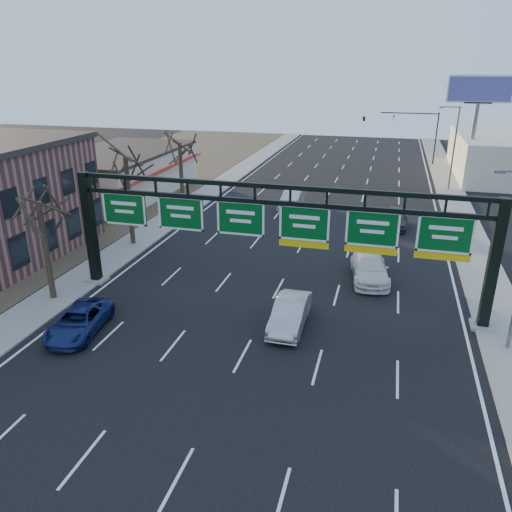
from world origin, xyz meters
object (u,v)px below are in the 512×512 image
(car_blue_suv, at_px, (79,321))
(car_silver_sedan, at_px, (290,314))
(sign_gantry, at_px, (275,229))
(car_white_wagon, at_px, (370,268))

(car_blue_suv, bearing_deg, car_silver_sedan, 11.03)
(sign_gantry, xyz_separation_m, car_white_wagon, (5.27, 4.99, -3.83))
(car_blue_suv, relative_size, car_silver_sedan, 1.01)
(sign_gantry, height_order, car_white_wagon, sign_gantry)
(sign_gantry, height_order, car_blue_suv, sign_gantry)
(sign_gantry, xyz_separation_m, car_blue_suv, (-9.11, -6.08, -3.96))
(car_silver_sedan, bearing_deg, car_white_wagon, 63.37)
(car_blue_suv, bearing_deg, sign_gantry, 26.46)
(car_blue_suv, height_order, car_silver_sedan, car_silver_sedan)
(sign_gantry, bearing_deg, car_white_wagon, 43.46)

